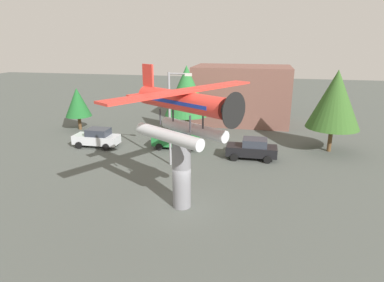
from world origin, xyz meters
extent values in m
plane|color=#4C514C|center=(0.00, 0.00, 0.00)|extent=(140.00, 140.00, 0.00)
cylinder|color=slate|center=(0.00, 0.00, 2.16)|extent=(1.10, 1.10, 4.31)
cylinder|color=silver|center=(-0.53, -0.85, 4.66)|extent=(4.44, 3.15, 0.70)
cylinder|color=#333338|center=(0.75, -1.06, 5.46)|extent=(0.14, 0.14, 0.90)
cylinder|color=#333338|center=(-1.28, 0.21, 5.46)|extent=(0.14, 0.14, 0.90)
cylinder|color=silver|center=(0.53, 0.85, 4.66)|extent=(4.44, 3.15, 0.70)
cylinder|color=#333338|center=(1.28, -0.21, 5.46)|extent=(0.14, 0.14, 0.90)
cylinder|color=#333338|center=(-0.75, 1.06, 5.46)|extent=(0.14, 0.14, 0.90)
cylinder|color=red|center=(0.00, 0.00, 6.46)|extent=(5.84, 4.23, 1.10)
cube|color=#193399|center=(0.17, -0.11, 6.46)|extent=(4.28, 3.27, 0.20)
cone|color=#262628|center=(2.75, -1.73, 6.46)|extent=(1.06, 1.12, 0.88)
cylinder|color=black|center=(3.09, -1.94, 6.46)|extent=(0.99, 1.55, 1.80)
cube|color=red|center=(0.34, -0.21, 7.07)|extent=(6.46, 9.39, 0.12)
cube|color=red|center=(-2.37, 1.49, 6.56)|extent=(2.08, 2.74, 0.10)
cube|color=red|center=(-2.37, 1.49, 7.66)|extent=(0.83, 0.58, 1.30)
cube|color=silver|center=(-10.53, 9.60, 0.72)|extent=(4.20, 1.70, 0.80)
cube|color=#2D333D|center=(-10.28, 9.60, 1.44)|extent=(2.00, 1.56, 0.64)
cylinder|color=black|center=(-11.88, 10.50, 0.32)|extent=(0.64, 0.22, 0.64)
cylinder|color=black|center=(-11.88, 8.70, 0.32)|extent=(0.64, 0.22, 0.64)
cylinder|color=black|center=(-9.18, 10.50, 0.32)|extent=(0.64, 0.22, 0.64)
cylinder|color=black|center=(-9.18, 8.70, 0.32)|extent=(0.64, 0.22, 0.64)
cube|color=#237A38|center=(-3.13, 10.65, 0.72)|extent=(4.20, 1.70, 0.80)
cube|color=#2D333D|center=(-2.88, 10.65, 1.44)|extent=(2.00, 1.56, 0.64)
cylinder|color=black|center=(-4.48, 11.55, 0.32)|extent=(0.64, 0.22, 0.64)
cylinder|color=black|center=(-4.48, 9.75, 0.32)|extent=(0.64, 0.22, 0.64)
cylinder|color=black|center=(-1.78, 11.55, 0.32)|extent=(0.64, 0.22, 0.64)
cylinder|color=black|center=(-1.78, 9.75, 0.32)|extent=(0.64, 0.22, 0.64)
cube|color=black|center=(3.80, 9.30, 0.72)|extent=(4.20, 1.70, 0.80)
cube|color=#2D333D|center=(4.05, 9.30, 1.44)|extent=(2.00, 1.56, 0.64)
cylinder|color=black|center=(2.45, 10.20, 0.32)|extent=(0.64, 0.22, 0.64)
cylinder|color=black|center=(2.45, 8.40, 0.32)|extent=(0.64, 0.22, 0.64)
cylinder|color=black|center=(5.15, 10.20, 0.32)|extent=(0.64, 0.22, 0.64)
cylinder|color=black|center=(5.15, 8.40, 0.32)|extent=(0.64, 0.22, 0.64)
cylinder|color=gray|center=(-2.52, 6.55, 3.68)|extent=(0.18, 0.18, 7.36)
cylinder|color=gray|center=(-1.72, 6.55, 7.26)|extent=(1.60, 0.12, 0.12)
cube|color=silver|center=(-1.02, 6.55, 7.21)|extent=(0.50, 0.28, 0.20)
cube|color=brown|center=(2.01, 22.00, 3.34)|extent=(11.09, 6.76, 6.68)
cylinder|color=brown|center=(-15.31, 14.94, 0.75)|extent=(0.36, 0.36, 1.50)
cone|color=#1E6028|center=(-15.31, 14.94, 3.07)|extent=(2.82, 2.82, 3.13)
cylinder|color=brown|center=(-3.01, 14.75, 1.13)|extent=(0.36, 0.36, 2.27)
cone|color=#287033|center=(-3.01, 14.75, 4.76)|extent=(4.48, 4.48, 4.98)
cylinder|color=brown|center=(10.61, 12.69, 1.10)|extent=(0.36, 0.36, 2.19)
cone|color=#335B23|center=(10.61, 12.69, 4.72)|extent=(4.56, 4.56, 5.06)
camera|label=1|loc=(4.30, -17.55, 9.78)|focal=30.97mm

